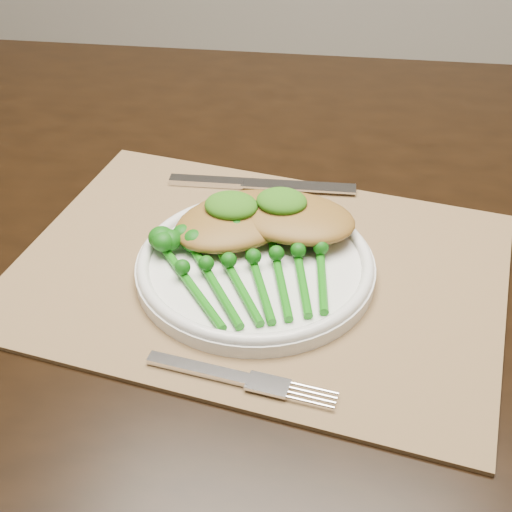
% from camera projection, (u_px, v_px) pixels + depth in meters
% --- Properties ---
extents(dining_table, '(1.68, 1.04, 0.75)m').
position_uv_depth(dining_table, '(261.00, 411.00, 1.06)').
color(dining_table, black).
rests_on(dining_table, ground).
extents(placemat, '(0.52, 0.40, 0.00)m').
position_uv_depth(placemat, '(259.00, 270.00, 0.73)').
color(placemat, olive).
rests_on(placemat, dining_table).
extents(dinner_plate, '(0.24, 0.24, 0.02)m').
position_uv_depth(dinner_plate, '(255.00, 265.00, 0.71)').
color(dinner_plate, white).
rests_on(dinner_plate, placemat).
extents(knife, '(0.22, 0.04, 0.01)m').
position_uv_depth(knife, '(244.00, 183.00, 0.85)').
color(knife, silver).
rests_on(knife, placemat).
extents(fork, '(0.17, 0.03, 0.01)m').
position_uv_depth(fork, '(252.00, 381.00, 0.60)').
color(fork, silver).
rests_on(fork, placemat).
extents(chicken_fillet_left, '(0.17, 0.17, 0.03)m').
position_uv_depth(chicken_fillet_left, '(238.00, 220.00, 0.75)').
color(chicken_fillet_left, olive).
rests_on(chicken_fillet_left, dinner_plate).
extents(chicken_fillet_right, '(0.14, 0.10, 0.03)m').
position_uv_depth(chicken_fillet_right, '(293.00, 217.00, 0.74)').
color(chicken_fillet_right, olive).
rests_on(chicken_fillet_right, dinner_plate).
extents(pesto_dollop_left, '(0.06, 0.05, 0.02)m').
position_uv_depth(pesto_dollop_left, '(231.00, 206.00, 0.74)').
color(pesto_dollop_left, '#1B4F0B').
rests_on(pesto_dollop_left, chicken_fillet_left).
extents(pesto_dollop_right, '(0.05, 0.05, 0.02)m').
position_uv_depth(pesto_dollop_right, '(282.00, 201.00, 0.74)').
color(pesto_dollop_right, '#1B4F0B').
rests_on(pesto_dollop_right, chicken_fillet_right).
extents(broccolini_bundle, '(0.21, 0.22, 0.04)m').
position_uv_depth(broccolini_bundle, '(257.00, 276.00, 0.69)').
color(broccolini_bundle, '#126A0E').
rests_on(broccolini_bundle, dinner_plate).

